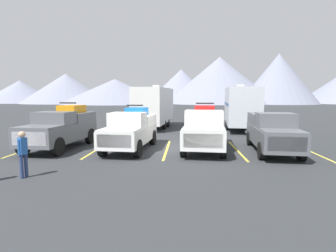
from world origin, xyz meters
The scene contains 14 objects.
ground_plane centered at (0.00, 0.00, 0.00)m, with size 240.00×240.00×0.00m, color #2D3033.
pickup_truck_a centered at (-6.04, -0.68, 1.20)m, with size 2.57×5.58×2.60m.
pickup_truck_b centered at (-1.98, -0.83, 1.14)m, with size 2.43×5.43×2.47m.
pickup_truck_c centered at (2.07, -0.58, 1.20)m, with size 2.60×5.75×2.58m.
pickup_truck_d centered at (5.66, -0.95, 1.11)m, with size 2.44×5.75×2.11m.
lot_stripe_a centered at (-7.76, -0.75, 0.00)m, with size 0.12×5.50×0.01m, color gold.
lot_stripe_b centered at (-3.88, -0.75, 0.00)m, with size 0.12×5.50×0.01m, color gold.
lot_stripe_c centered at (0.00, -0.75, 0.00)m, with size 0.12×5.50×0.01m, color gold.
lot_stripe_d centered at (3.88, -0.75, 0.00)m, with size 0.12×5.50×0.01m, color gold.
lot_stripe_e centered at (7.76, -0.75, 0.00)m, with size 0.12×5.50×0.01m, color gold.
camper_trailer_a centered at (-1.83, 9.25, 2.09)m, with size 3.20×8.55×3.97m.
camper_trailer_b centered at (5.97, 8.83, 2.09)m, with size 3.34×9.19×3.98m.
person_a centered at (-4.87, -6.37, 0.99)m, with size 0.29×0.36×1.72m.
mountain_ridge centered at (11.57, 90.38, 7.28)m, with size 170.68×50.75×17.95m.
Camera 1 is at (0.99, -15.75, 3.00)m, focal length 29.18 mm.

